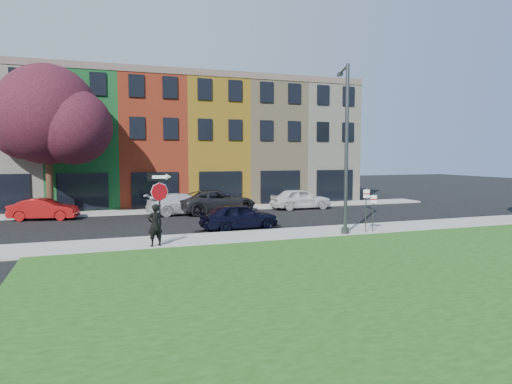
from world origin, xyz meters
name	(u,v)px	position (x,y,z in m)	size (l,w,h in m)	color
ground	(316,246)	(0.00, 0.00, 0.00)	(120.00, 120.00, 0.00)	black
sidewalk_near	(324,232)	(2.00, 3.00, 0.06)	(40.00, 3.00, 0.12)	gray
sidewalk_far	(185,210)	(-3.00, 15.00, 0.06)	(40.00, 2.40, 0.12)	gray
rowhouse_block	(177,144)	(-2.50, 21.18, 4.99)	(30.00, 10.12, 10.00)	beige
stop_sign	(159,193)	(-6.48, 2.69, 2.35)	(1.05, 0.13, 3.13)	black
man	(155,225)	(-6.79, 1.90, 1.04)	(0.76, 0.60, 1.83)	black
sedan_near	(239,216)	(-1.82, 5.58, 0.73)	(4.45, 2.29, 1.45)	black
parked_car_red	(44,209)	(-12.25, 13.22, 0.67)	(4.28, 2.26, 1.34)	maroon
parked_car_silver	(183,204)	(-3.54, 12.89, 0.73)	(5.24, 2.69, 1.46)	silver
parked_car_dark	(216,201)	(-1.22, 12.99, 0.81)	(6.27, 3.97, 1.61)	black
parked_car_white	(301,199)	(5.38, 13.06, 0.77)	(4.58, 1.92, 1.55)	silver
street_lamp	(346,149)	(2.67, 2.09, 4.35)	(1.12, 2.48, 8.39)	#404345
parking_sign_a	(366,205)	(3.79, 1.89, 1.55)	(0.31, 0.15, 2.30)	#404345
parking_sign_b	(373,208)	(4.28, 1.98, 1.35)	(0.31, 0.15, 1.94)	#404345
tree_purple	(49,117)	(-11.83, 14.26, 6.48)	(7.64, 6.69, 9.71)	black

